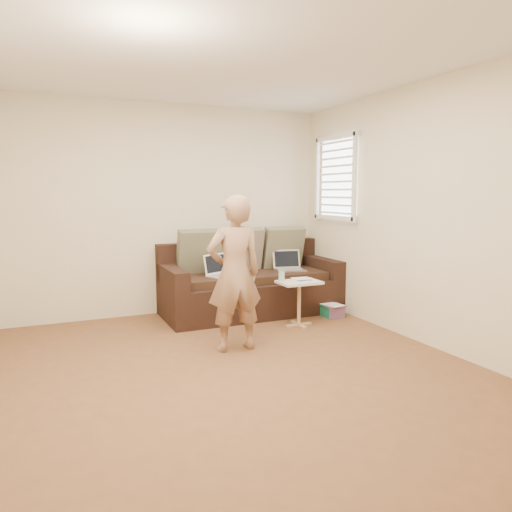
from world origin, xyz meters
The scene contains 18 objects.
floor centered at (0.00, 0.00, 0.00)m, with size 4.50×4.50×0.00m, color brown.
ceiling centered at (0.00, 0.00, 2.60)m, with size 4.50×4.50×0.00m, color white.
wall_back centered at (0.00, 2.25, 1.30)m, with size 4.00×4.00×0.00m, color beige.
wall_front centered at (0.00, -2.25, 1.30)m, with size 4.00×4.00×0.00m, color beige.
wall_right centered at (2.00, 0.00, 1.30)m, with size 4.50×4.50×0.00m, color beige.
window_blinds centered at (1.95, 1.50, 1.70)m, with size 0.12×0.88×1.08m, color white, non-canonical shape.
sofa centered at (0.90, 1.77, 0.42)m, with size 2.20×0.95×0.85m, color black, non-canonical shape.
pillow_left centered at (0.30, 2.00, 0.79)m, with size 0.55×0.14×0.55m, color #595942, non-canonical shape.
pillow_mid centered at (0.85, 1.97, 0.79)m, with size 0.55×0.14×0.55m, color brown, non-canonical shape.
pillow_right centered at (1.45, 1.97, 0.79)m, with size 0.55×0.14×0.55m, color #595942, non-canonical shape.
laptop_silver centered at (1.42, 1.70, 0.52)m, with size 0.37×0.27×0.25m, color #B7BABC, non-canonical shape.
laptop_white centered at (0.50, 1.68, 0.52)m, with size 0.37×0.27×0.27m, color white, non-canonical shape.
person centered at (0.19, 0.53, 0.75)m, with size 0.55×0.37×1.50m, color #9A6F54.
side_table centered at (1.17, 1.03, 0.26)m, with size 0.47×0.33×0.52m, color silver, non-canonical shape.
drinking_glass centered at (0.99, 1.10, 0.58)m, with size 0.07×0.07×0.12m, color silver, non-canonical shape.
scissors centered at (1.23, 0.99, 0.53)m, with size 0.18×0.10×0.02m, color silver, non-canonical shape.
paper_on_table centered at (1.26, 1.09, 0.52)m, with size 0.21×0.30×0.00m, color white, non-canonical shape.
striped_box centered at (1.74, 1.20, 0.08)m, with size 0.25×0.25×0.15m, color #BA1B7C, non-canonical shape.
Camera 1 is at (-1.46, -3.67, 1.52)m, focal length 33.63 mm.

